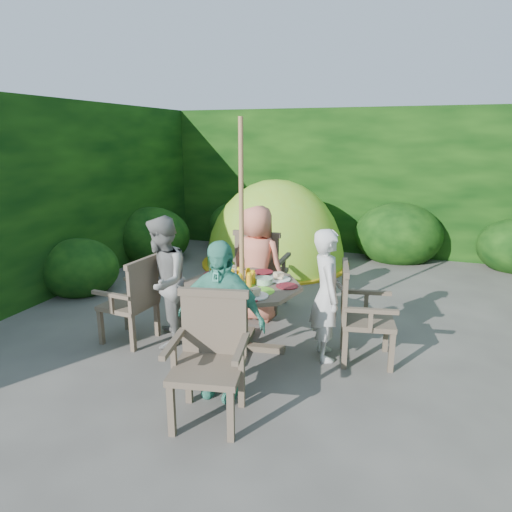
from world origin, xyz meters
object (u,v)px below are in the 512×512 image
(garden_chair_front, at_px, (210,355))
(child_left, at_px, (162,282))
(garden_chair_back, at_px, (261,269))
(child_right, at_px, (327,295))
(garden_chair_left, at_px, (134,299))
(garden_chair_right, at_px, (359,312))
(parasol_pole, at_px, (242,240))
(dome_tent, at_px, (275,263))
(child_front, at_px, (220,320))
(patio_table, at_px, (242,295))
(child_back, at_px, (257,264))

(garden_chair_front, bearing_deg, child_left, 123.69)
(garden_chair_back, relative_size, child_right, 0.77)
(garden_chair_left, bearing_deg, garden_chair_back, 149.18)
(garden_chair_right, xyz_separation_m, garden_chair_left, (-2.18, -0.36, -0.01))
(parasol_pole, distance_m, dome_tent, 3.33)
(garden_chair_left, xyz_separation_m, child_left, (0.30, 0.07, 0.19))
(child_front, bearing_deg, garden_chair_back, 102.08)
(garden_chair_front, bearing_deg, parasol_pole, 87.60)
(child_right, height_order, child_left, child_left)
(patio_table, height_order, child_front, child_front)
(child_left, bearing_deg, child_front, 29.90)
(garden_chair_back, height_order, child_left, child_left)
(garden_chair_front, relative_size, child_back, 0.69)
(garden_chair_right, bearing_deg, child_front, 124.28)
(child_left, xyz_separation_m, child_back, (0.67, 0.91, 0.01))
(child_front, bearing_deg, patio_table, 101.45)
(garden_chair_left, bearing_deg, dome_tent, 176.59)
(parasol_pole, distance_m, garden_chair_front, 1.26)
(garden_chair_back, height_order, child_front, child_front)
(child_left, bearing_deg, garden_chair_front, 20.83)
(patio_table, xyz_separation_m, garden_chair_right, (1.09, 0.17, -0.10))
(patio_table, distance_m, child_left, 0.81)
(garden_chair_front, bearing_deg, child_front, 87.17)
(child_left, relative_size, child_front, 1.01)
(patio_table, distance_m, child_right, 0.80)
(patio_table, relative_size, garden_chair_front, 1.47)
(patio_table, height_order, garden_chair_front, garden_chair_front)
(parasol_pole, relative_size, garden_chair_right, 2.50)
(child_back, xyz_separation_m, child_front, (0.25, -1.58, -0.01))
(parasol_pole, height_order, child_right, parasol_pole)
(garden_chair_back, distance_m, child_right, 1.37)
(child_front, bearing_deg, child_right, 56.73)
(patio_table, bearing_deg, child_left, -170.97)
(garden_chair_front, xyz_separation_m, child_front, (-0.04, 0.30, 0.16))
(child_front, bearing_deg, child_back, 101.73)
(child_right, bearing_deg, parasol_pole, 77.45)
(garden_chair_left, relative_size, child_left, 0.66)
(patio_table, xyz_separation_m, dome_tent, (-0.63, 3.08, -0.57))
(garden_chair_front, xyz_separation_m, child_right, (0.62, 1.21, 0.14))
(child_right, xyz_separation_m, child_back, (-0.91, 0.67, 0.03))
(patio_table, relative_size, garden_chair_right, 1.51)
(child_front, relative_size, dome_tent, 0.47)
(garden_chair_left, height_order, garden_chair_back, garden_chair_back)
(garden_chair_left, distance_m, child_front, 1.37)
(garden_chair_right, height_order, child_left, child_left)
(garden_chair_right, bearing_deg, child_back, 52.32)
(garden_chair_back, bearing_deg, garden_chair_front, 97.98)
(garden_chair_left, distance_m, child_back, 1.39)
(garden_chair_right, relative_size, child_front, 0.69)
(parasol_pole, distance_m, garden_chair_left, 1.28)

